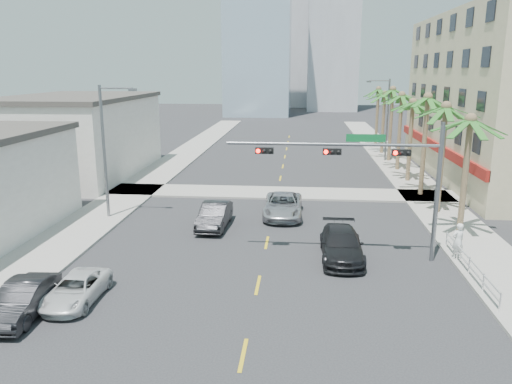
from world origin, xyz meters
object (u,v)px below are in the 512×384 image
(car_parked_far, at_px, (76,289))
(pedestrian, at_px, (458,241))
(traffic_signal_mast, at_px, (376,167))
(car_parked_mid, at_px, (23,300))
(car_lane_right, at_px, (342,245))
(car_lane_center, at_px, (283,205))
(car_lane_left, at_px, (214,216))

(car_parked_far, relative_size, pedestrian, 2.14)
(traffic_signal_mast, relative_size, car_parked_mid, 2.52)
(traffic_signal_mast, xyz_separation_m, car_lane_right, (-1.59, -0.09, -4.28))
(traffic_signal_mast, xyz_separation_m, car_parked_far, (-13.58, -6.41, -4.48))
(car_lane_center, height_order, car_lane_right, car_lane_right)
(car_lane_left, bearing_deg, car_lane_right, -30.26)
(traffic_signal_mast, distance_m, pedestrian, 5.99)
(car_parked_far, relative_size, car_lane_left, 0.88)
(traffic_signal_mast, distance_m, car_parked_far, 15.67)
(car_parked_far, xyz_separation_m, car_lane_left, (4.21, 11.14, 0.20))
(car_parked_mid, distance_m, pedestrian, 21.26)
(traffic_signal_mast, bearing_deg, car_lane_right, -176.80)
(car_lane_left, bearing_deg, car_lane_center, 35.25)
(traffic_signal_mast, bearing_deg, car_lane_center, 123.56)
(car_parked_far, distance_m, car_lane_center, 16.41)
(traffic_signal_mast, bearing_deg, car_lane_left, 153.23)
(car_parked_far, height_order, car_lane_right, car_lane_right)
(traffic_signal_mast, relative_size, car_parked_far, 2.64)
(car_parked_mid, height_order, car_parked_far, car_parked_mid)
(car_lane_center, height_order, pedestrian, pedestrian)
(car_lane_center, distance_m, car_lane_right, 8.45)
(pedestrian, bearing_deg, car_lane_right, -19.04)
(traffic_signal_mast, relative_size, pedestrian, 5.66)
(traffic_signal_mast, relative_size, car_lane_left, 2.33)
(traffic_signal_mast, xyz_separation_m, pedestrian, (4.52, 0.10, -3.93))
(car_lane_left, xyz_separation_m, car_lane_right, (7.78, -4.82, -0.00))
(traffic_signal_mast, xyz_separation_m, car_lane_center, (-5.05, 7.62, -4.28))
(car_lane_center, relative_size, car_lane_right, 1.04)
(car_parked_far, bearing_deg, car_lane_left, 69.45)
(car_lane_right, distance_m, pedestrian, 6.12)
(car_parked_far, relative_size, car_lane_center, 0.75)
(car_lane_right, bearing_deg, car_parked_mid, -150.42)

